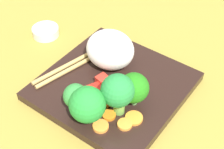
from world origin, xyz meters
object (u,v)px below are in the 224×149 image
object	(u,v)px
carrot_slice_0	(106,101)
square_plate	(113,86)
chopstick_pair	(81,61)
rice_mound	(110,50)
broccoli_floret_3	(134,88)
sauce_cup	(46,32)

from	to	relation	value
carrot_slice_0	square_plate	bearing A→B (deg)	19.02
chopstick_pair	carrot_slice_0	bearing A→B (deg)	75.48
rice_mound	carrot_slice_0	size ratio (longest dim) A/B	3.76
rice_mound	carrot_slice_0	xyz separation A→B (cm)	(-8.71, -5.03, -3.29)
rice_mound	broccoli_floret_3	bearing A→B (deg)	-124.97
carrot_slice_0	sauce_cup	bearing A→B (deg)	66.34
chopstick_pair	broccoli_floret_3	bearing A→B (deg)	91.83
carrot_slice_0	chopstick_pair	distance (cm)	11.61
sauce_cup	rice_mound	bearing A→B (deg)	-94.68
square_plate	sauce_cup	xyz separation A→B (cm)	(5.49, 21.66, 0.10)
rice_mound	broccoli_floret_3	xyz separation A→B (cm)	(-6.34, -9.06, 0.34)
square_plate	chopstick_pair	world-z (taller)	chopstick_pair
rice_mound	sauce_cup	world-z (taller)	rice_mound
carrot_slice_0	sauce_cup	xyz separation A→B (cm)	(10.20, 23.28, -1.06)
square_plate	carrot_slice_0	size ratio (longest dim) A/B	10.03
carrot_slice_0	sauce_cup	world-z (taller)	carrot_slice_0
square_plate	sauce_cup	size ratio (longest dim) A/B	4.26
square_plate	chopstick_pair	xyz separation A→B (cm)	(1.14, 8.40, 1.25)
square_plate	rice_mound	size ratio (longest dim) A/B	2.67
square_plate	chopstick_pair	bearing A→B (deg)	82.28
rice_mound	chopstick_pair	distance (cm)	6.59
rice_mound	chopstick_pair	bearing A→B (deg)	119.77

